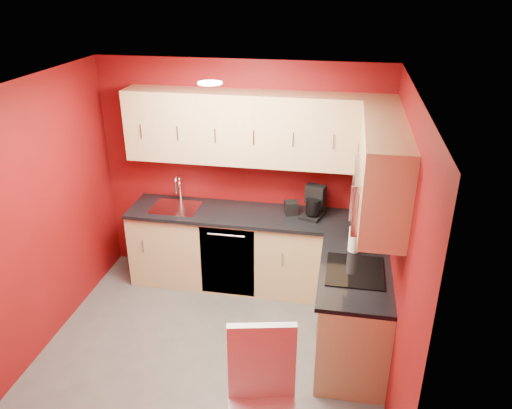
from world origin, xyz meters
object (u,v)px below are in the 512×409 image
(microwave, at_px, (377,194))
(sink, at_px, (176,204))
(coffee_maker, at_px, (313,203))
(napkin_holder, at_px, (291,208))
(paper_towel, at_px, (354,240))

(microwave, xyz_separation_m, sink, (-2.09, 1.00, -0.72))
(coffee_maker, distance_m, napkin_holder, 0.26)
(microwave, relative_size, paper_towel, 3.03)
(sink, relative_size, napkin_holder, 3.63)
(microwave, bearing_deg, napkin_holder, 127.17)
(coffee_maker, distance_m, paper_towel, 0.79)
(sink, xyz_separation_m, coffee_maker, (1.52, 0.01, 0.14))
(sink, bearing_deg, coffee_maker, 0.45)
(coffee_maker, relative_size, paper_towel, 1.37)
(sink, height_order, paper_towel, sink)
(sink, distance_m, coffee_maker, 1.53)
(napkin_holder, bearing_deg, microwave, -52.83)
(sink, height_order, napkin_holder, sink)
(microwave, relative_size, sink, 1.46)
(paper_towel, bearing_deg, sink, 161.77)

